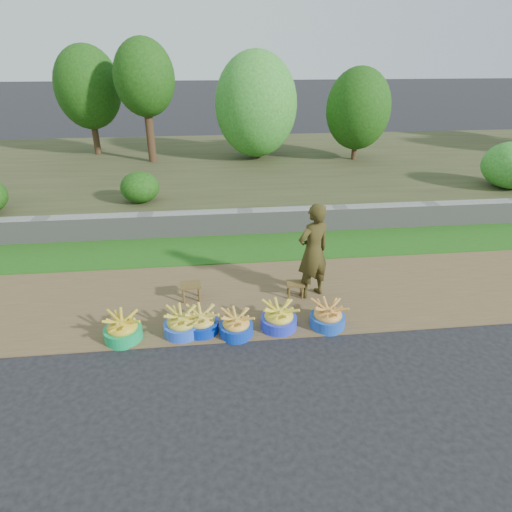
{
  "coord_description": "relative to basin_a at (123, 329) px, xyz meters",
  "views": [
    {
      "loc": [
        -0.76,
        -5.06,
        3.84
      ],
      "look_at": [
        -0.05,
        1.3,
        0.75
      ],
      "focal_mm": 30.0,
      "sensor_mm": 36.0,
      "label": 1
    }
  ],
  "objects": [
    {
      "name": "stool_right",
      "position": [
        2.73,
        0.89,
        0.05
      ],
      "size": [
        0.32,
        0.25,
        0.27
      ],
      "rotation": [
        0.0,
        0.0,
        -0.08
      ],
      "color": "brown",
      "rests_on": "dirt_shoulder"
    },
    {
      "name": "earth_bank",
      "position": [
        2.12,
        8.75,
        0.07
      ],
      "size": [
        80.0,
        10.0,
        0.5
      ],
      "primitive_type": "cube",
      "color": "#3D4022",
      "rests_on": "ground"
    },
    {
      "name": "basin_c",
      "position": [
        1.14,
        0.07,
        -0.01
      ],
      "size": [
        0.52,
        0.52,
        0.39
      ],
      "color": "#062BAB",
      "rests_on": "ground"
    },
    {
      "name": "basin_e",
      "position": [
        2.3,
        0.03,
        0.0
      ],
      "size": [
        0.55,
        0.55,
        0.41
      ],
      "color": "blue",
      "rests_on": "ground"
    },
    {
      "name": "grass_verge",
      "position": [
        2.12,
        3.0,
        -0.16
      ],
      "size": [
        80.0,
        1.5,
        0.04
      ],
      "primitive_type": "cube",
      "color": "#215B14",
      "rests_on": "ground"
    },
    {
      "name": "vendor_woman",
      "position": [
        3.0,
        0.92,
        0.66
      ],
      "size": [
        0.71,
        0.61,
        1.65
      ],
      "primitive_type": "imported",
      "rotation": [
        0.0,
        0.0,
        3.57
      ],
      "color": "black",
      "rests_on": "dirt_shoulder"
    },
    {
      "name": "vegetation",
      "position": [
        3.79,
        8.14,
        2.19
      ],
      "size": [
        34.31,
        7.88,
        3.88
      ],
      "color": "#3D2918",
      "rests_on": "earth_bank"
    },
    {
      "name": "retaining_wall",
      "position": [
        2.12,
        3.85,
        0.09
      ],
      "size": [
        80.0,
        0.35,
        0.55
      ],
      "primitive_type": "cube",
      "color": "gray",
      "rests_on": "ground"
    },
    {
      "name": "basin_b",
      "position": [
        0.85,
        0.04,
        -0.0
      ],
      "size": [
        0.54,
        0.54,
        0.41
      ],
      "color": "blue",
      "rests_on": "ground"
    },
    {
      "name": "dirt_shoulder",
      "position": [
        2.12,
        1.0,
        -0.17
      ],
      "size": [
        80.0,
        2.5,
        0.02
      ],
      "primitive_type": "cube",
      "color": "brown",
      "rests_on": "ground"
    },
    {
      "name": "stool_left",
      "position": [
        0.96,
        0.99,
        0.07
      ],
      "size": [
        0.36,
        0.28,
        0.3
      ],
      "rotation": [
        0.0,
        0.0,
        0.07
      ],
      "color": "brown",
      "rests_on": "dirt_shoulder"
    },
    {
      "name": "basin_d",
      "position": [
        1.65,
        -0.07,
        -0.02
      ],
      "size": [
        0.5,
        0.5,
        0.38
      ],
      "color": "#0D37B7",
      "rests_on": "ground"
    },
    {
      "name": "ground_plane",
      "position": [
        2.12,
        -0.25,
        -0.18
      ],
      "size": [
        120.0,
        120.0,
        0.0
      ],
      "primitive_type": "plane",
      "color": "black",
      "rests_on": "ground"
    },
    {
      "name": "basin_a",
      "position": [
        0.0,
        0.0,
        0.0
      ],
      "size": [
        0.55,
        0.55,
        0.41
      ],
      "color": "#0FA054",
      "rests_on": "ground"
    },
    {
      "name": "basin_f",
      "position": [
        3.05,
        -0.0,
        -0.0
      ],
      "size": [
        0.54,
        0.54,
        0.4
      ],
      "color": "blue",
      "rests_on": "ground"
    }
  ]
}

